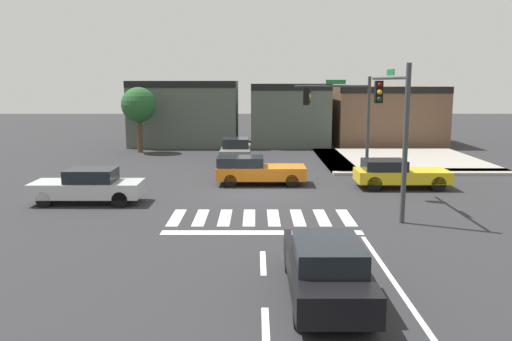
{
  "coord_description": "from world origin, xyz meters",
  "views": [
    {
      "loc": [
        -0.2,
        -23.72,
        5.02
      ],
      "look_at": [
        -0.18,
        -0.03,
        1.03
      ],
      "focal_mm": 37.22,
      "sensor_mm": 36.0,
      "label": 1
    }
  ],
  "objects": [
    {
      "name": "crosswalk_near",
      "position": [
        -0.0,
        -4.5,
        0.0
      ],
      "size": [
        6.78,
        2.47,
        0.01
      ],
      "color": "silver",
      "rests_on": "ground_plane"
    },
    {
      "name": "traffic_signal_northeast",
      "position": [
        4.5,
        6.0,
        3.58
      ],
      "size": [
        4.23,
        0.32,
        5.29
      ],
      "rotation": [
        0.0,
        0.0,
        3.14
      ],
      "color": "#383A3D",
      "rests_on": "ground_plane"
    },
    {
      "name": "car_black",
      "position": [
        1.43,
        -11.89,
        0.73
      ],
      "size": [
        1.71,
        4.78,
        1.44
      ],
      "rotation": [
        0.0,
        0.0,
        1.57
      ],
      "color": "black",
      "rests_on": "ground_plane"
    },
    {
      "name": "car_orange",
      "position": [
        -0.2,
        2.0,
        0.71
      ],
      "size": [
        4.35,
        1.78,
        1.37
      ],
      "color": "orange",
      "rests_on": "ground_plane"
    },
    {
      "name": "lane_markings",
      "position": [
        1.16,
        -11.43,
        0.0
      ],
      "size": [
        6.8,
        18.75,
        0.01
      ],
      "color": "white",
      "rests_on": "ground_plane"
    },
    {
      "name": "traffic_signal_southeast",
      "position": [
        5.05,
        -3.21,
        3.9
      ],
      "size": [
        0.32,
        5.65,
        5.65
      ],
      "rotation": [
        0.0,
        0.0,
        1.57
      ],
      "color": "#383A3D",
      "rests_on": "ground_plane"
    },
    {
      "name": "ground_plane",
      "position": [
        0.0,
        0.0,
        0.0
      ],
      "size": [
        120.0,
        120.0,
        0.0
      ],
      "primitive_type": "plane",
      "color": "#2B2B2D"
    },
    {
      "name": "car_silver",
      "position": [
        -7.17,
        -2.11,
        0.72
      ],
      "size": [
        4.49,
        1.71,
        1.45
      ],
      "rotation": [
        0.0,
        0.0,
        3.14
      ],
      "color": "#B7BABF",
      "rests_on": "ground_plane"
    },
    {
      "name": "car_yellow",
      "position": [
        6.53,
        1.07,
        0.7
      ],
      "size": [
        4.33,
        1.81,
        1.36
      ],
      "color": "gold",
      "rests_on": "ground_plane"
    },
    {
      "name": "roadside_tree",
      "position": [
        -8.5,
        14.0,
        3.35
      ],
      "size": [
        2.47,
        2.47,
        4.63
      ],
      "color": "#4C3823",
      "rests_on": "ground_plane"
    },
    {
      "name": "car_gray",
      "position": [
        -1.47,
        9.53,
        0.74
      ],
      "size": [
        1.81,
        4.65,
        1.5
      ],
      "rotation": [
        0.0,
        0.0,
        -1.57
      ],
      "color": "slate",
      "rests_on": "ground_plane"
    },
    {
      "name": "storefront_row",
      "position": [
        2.45,
        19.2,
        2.44
      ],
      "size": [
        24.47,
        6.85,
        5.06
      ],
      "color": "#4C564C",
      "rests_on": "ground_plane"
    },
    {
      "name": "curb_corner_northeast",
      "position": [
        8.49,
        9.42,
        0.07
      ],
      "size": [
        10.0,
        10.6,
        0.15
      ],
      "color": "#9E998E",
      "rests_on": "ground_plane"
    },
    {
      "name": "bike_detector_marking",
      "position": [
        2.02,
        -9.4,
        0.0
      ],
      "size": [
        0.95,
        0.95,
        0.01
      ],
      "color": "yellow",
      "rests_on": "ground_plane"
    }
  ]
}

